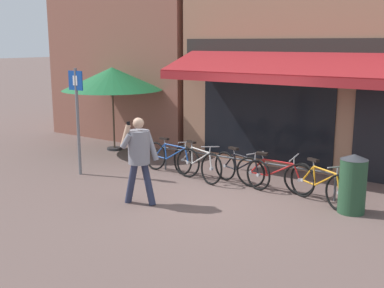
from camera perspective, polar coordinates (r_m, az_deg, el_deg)
The scene contains 13 objects.
ground_plane at distance 9.74m, azimuth 3.10°, elevation -6.38°, with size 160.00×160.00×0.00m, color brown.
shop_front at distance 13.10m, azimuth 14.67°, elevation 10.79°, with size 6.46×4.42×5.77m.
neighbour_building at distance 16.66m, azimuth -5.16°, elevation 11.58°, with size 5.36×4.00×5.93m.
bike_rack_rail at distance 10.60m, azimuth 5.83°, elevation -2.17°, with size 4.30×0.04×0.57m.
bicycle_blue at distance 11.45m, azimuth -2.49°, elevation -1.66°, with size 1.74×0.52×0.84m.
bicycle_silver at distance 10.93m, azimuth 0.55°, elevation -2.25°, with size 1.71×0.65×0.86m.
bicycle_black at distance 10.55m, azimuth 5.83°, elevation -2.95°, with size 1.61×0.58×0.80m.
bicycle_red at distance 10.17m, azimuth 9.71°, elevation -3.58°, with size 1.77×0.52×0.83m.
bicycle_orange at distance 9.61m, azimuth 14.95°, elevation -4.68°, with size 1.55×0.80×0.85m.
pedestrian_adult at distance 9.15m, azimuth -6.31°, elevation -0.95°, with size 0.65×0.63×1.70m.
litter_bin at distance 9.22m, azimuth 18.50°, elevation -4.47°, with size 0.50×0.50×1.10m.
parking_sign at distance 11.42m, azimuth -13.45°, elevation 3.88°, with size 0.44×0.07×2.49m.
cafe_parasol at distance 13.89m, azimuth -9.44°, elevation 7.63°, with size 2.85×2.85×2.38m.
Camera 1 is at (4.83, -7.89, 3.06)m, focal length 45.00 mm.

